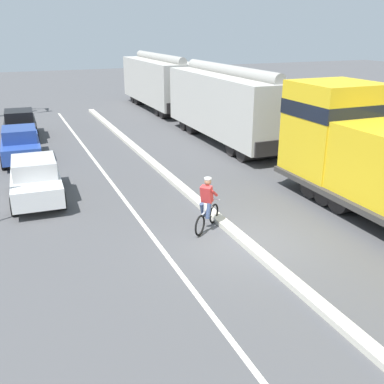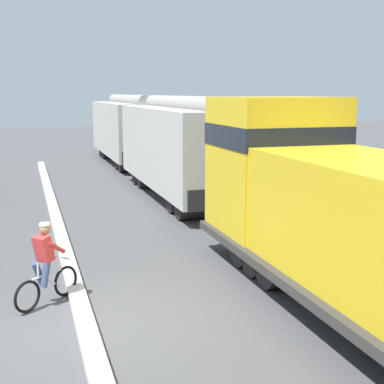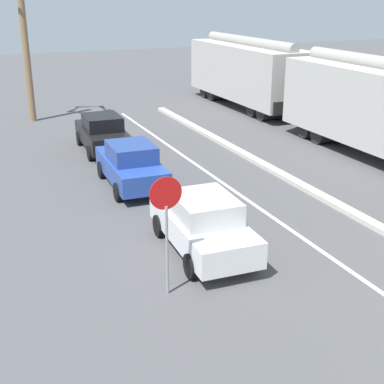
{
  "view_description": "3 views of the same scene",
  "coord_description": "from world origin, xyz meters",
  "px_view_note": "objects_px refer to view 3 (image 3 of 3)",
  "views": [
    {
      "loc": [
        -6.08,
        -10.61,
        6.09
      ],
      "look_at": [
        -0.75,
        2.16,
        0.97
      ],
      "focal_mm": 42.0,
      "sensor_mm": 36.0,
      "label": 1
    },
    {
      "loc": [
        -0.89,
        -9.61,
        4.31
      ],
      "look_at": [
        3.08,
        3.01,
        1.84
      ],
      "focal_mm": 50.0,
      "sensor_mm": 36.0,
      "label": 2
    },
    {
      "loc": [
        -10.82,
        -5.88,
        6.62
      ],
      "look_at": [
        -5.05,
        7.54,
        1.16
      ],
      "focal_mm": 50.0,
      "sensor_mm": 36.0,
      "label": 3
    }
  ],
  "objects_px": {
    "parked_car_blue": "(131,165)",
    "palm_tree_near": "(23,20)",
    "parked_car_white": "(203,223)",
    "hopper_car_lead": "(381,109)",
    "parked_car_black": "(102,133)",
    "hopper_car_middle": "(247,73)",
    "stop_sign": "(166,214)"
  },
  "relations": [
    {
      "from": "parked_car_blue",
      "to": "palm_tree_near",
      "type": "xyz_separation_m",
      "value": [
        -1.83,
        12.31,
        4.48
      ]
    },
    {
      "from": "parked_car_white",
      "to": "palm_tree_near",
      "type": "xyz_separation_m",
      "value": [
        -2.05,
        18.08,
        4.48
      ]
    },
    {
      "from": "hopper_car_lead",
      "to": "palm_tree_near",
      "type": "bearing_deg",
      "value": 134.55
    },
    {
      "from": "hopper_car_lead",
      "to": "palm_tree_near",
      "type": "distance_m",
      "value": 18.28
    },
    {
      "from": "hopper_car_lead",
      "to": "parked_car_black",
      "type": "distance_m",
      "value": 11.98
    },
    {
      "from": "parked_car_white",
      "to": "parked_car_black",
      "type": "relative_size",
      "value": 1.0
    },
    {
      "from": "hopper_car_lead",
      "to": "hopper_car_middle",
      "type": "relative_size",
      "value": 1.0
    },
    {
      "from": "stop_sign",
      "to": "parked_car_black",
      "type": "bearing_deg",
      "value": 82.39
    },
    {
      "from": "hopper_car_middle",
      "to": "stop_sign",
      "type": "xyz_separation_m",
      "value": [
        -12.23,
        -18.53,
        -0.05
      ]
    },
    {
      "from": "hopper_car_lead",
      "to": "stop_sign",
      "type": "bearing_deg",
      "value": -150.47
    },
    {
      "from": "hopper_car_middle",
      "to": "stop_sign",
      "type": "bearing_deg",
      "value": -123.44
    },
    {
      "from": "hopper_car_middle",
      "to": "parked_car_black",
      "type": "height_order",
      "value": "hopper_car_middle"
    },
    {
      "from": "stop_sign",
      "to": "hopper_car_middle",
      "type": "bearing_deg",
      "value": 56.56
    },
    {
      "from": "hopper_car_middle",
      "to": "hopper_car_lead",
      "type": "bearing_deg",
      "value": -90.0
    },
    {
      "from": "hopper_car_lead",
      "to": "parked_car_white",
      "type": "distance_m",
      "value": 11.87
    },
    {
      "from": "parked_car_white",
      "to": "palm_tree_near",
      "type": "bearing_deg",
      "value": 96.48
    },
    {
      "from": "parked_car_white",
      "to": "parked_car_blue",
      "type": "distance_m",
      "value": 5.77
    },
    {
      "from": "hopper_car_middle",
      "to": "parked_car_white",
      "type": "bearing_deg",
      "value": -122.11
    },
    {
      "from": "hopper_car_lead",
      "to": "stop_sign",
      "type": "height_order",
      "value": "hopper_car_lead"
    },
    {
      "from": "hopper_car_lead",
      "to": "parked_car_blue",
      "type": "distance_m",
      "value": 10.88
    },
    {
      "from": "parked_car_white",
      "to": "palm_tree_near",
      "type": "distance_m",
      "value": 18.74
    },
    {
      "from": "parked_car_white",
      "to": "parked_car_blue",
      "type": "height_order",
      "value": "same"
    },
    {
      "from": "hopper_car_middle",
      "to": "parked_car_black",
      "type": "bearing_deg",
      "value": -149.95
    },
    {
      "from": "parked_car_white",
      "to": "stop_sign",
      "type": "xyz_separation_m",
      "value": [
        -1.66,
        -1.68,
        1.21
      ]
    },
    {
      "from": "hopper_car_lead",
      "to": "stop_sign",
      "type": "relative_size",
      "value": 3.68
    },
    {
      "from": "palm_tree_near",
      "to": "parked_car_white",
      "type": "bearing_deg",
      "value": -83.52
    },
    {
      "from": "hopper_car_lead",
      "to": "parked_car_black",
      "type": "xyz_separation_m",
      "value": [
        -10.58,
        5.48,
        -1.26
      ]
    },
    {
      "from": "parked_car_blue",
      "to": "stop_sign",
      "type": "bearing_deg",
      "value": -100.92
    },
    {
      "from": "parked_car_blue",
      "to": "parked_car_black",
      "type": "distance_m",
      "value": 4.97
    },
    {
      "from": "hopper_car_lead",
      "to": "parked_car_white",
      "type": "bearing_deg",
      "value": -153.6
    },
    {
      "from": "hopper_car_middle",
      "to": "parked_car_white",
      "type": "height_order",
      "value": "hopper_car_middle"
    },
    {
      "from": "hopper_car_middle",
      "to": "parked_car_blue",
      "type": "relative_size",
      "value": 2.49
    }
  ]
}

